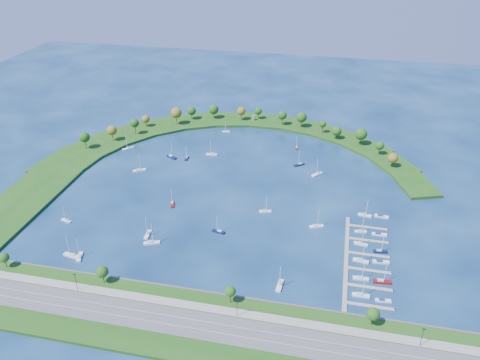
% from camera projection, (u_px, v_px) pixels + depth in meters
% --- Properties ---
extents(ground, '(700.00, 700.00, 0.00)m').
position_uv_depth(ground, '(231.00, 188.00, 323.07)').
color(ground, '#072143').
rests_on(ground, ground).
extents(south_shoreline, '(420.00, 43.10, 11.60)m').
position_uv_depth(south_shoreline, '(169.00, 319.00, 218.13)').
color(south_shoreline, '#1B4A13').
rests_on(south_shoreline, ground).
extents(breakwater, '(286.74, 247.64, 2.00)m').
position_uv_depth(breakwater, '(188.00, 149.00, 372.63)').
color(breakwater, '#1B4A13').
rests_on(breakwater, ground).
extents(breakwater_trees, '(238.17, 95.30, 15.17)m').
position_uv_depth(breakwater_trees, '(240.00, 123.00, 394.47)').
color(breakwater_trees, '#382314').
rests_on(breakwater_trees, breakwater).
extents(harbor_tower, '(2.60, 2.60, 4.43)m').
position_uv_depth(harbor_tower, '(254.00, 118.00, 420.78)').
color(harbor_tower, gray).
rests_on(harbor_tower, breakwater).
extents(dock_system, '(24.28, 82.00, 1.60)m').
position_uv_depth(dock_system, '(360.00, 261.00, 255.13)').
color(dock_system, gray).
rests_on(dock_system, ground).
extents(moored_boat_0, '(4.96, 8.08, 11.51)m').
position_uv_depth(moored_boat_0, '(172.00, 204.00, 304.05)').
color(moored_boat_0, maroon).
rests_on(moored_boat_0, ground).
extents(moored_boat_1, '(3.41, 6.69, 9.48)m').
position_uv_depth(moored_boat_1, '(297.00, 147.00, 376.90)').
color(moored_boat_1, maroon).
rests_on(moored_boat_1, ground).
extents(moored_boat_2, '(6.86, 3.18, 9.74)m').
position_uv_depth(moored_boat_2, '(226.00, 131.00, 403.93)').
color(moored_boat_2, white).
rests_on(moored_boat_2, ground).
extents(moored_boat_3, '(7.25, 3.73, 10.26)m').
position_uv_depth(moored_boat_3, '(66.00, 220.00, 288.05)').
color(moored_boat_3, white).
rests_on(moored_boat_3, ground).
extents(moored_boat_4, '(9.11, 6.43, 13.20)m').
position_uv_depth(moored_boat_4, '(172.00, 157.00, 361.95)').
color(moored_boat_4, '#0A153F').
rests_on(moored_boat_4, ground).
extents(moored_boat_5, '(9.16, 7.22, 13.60)m').
position_uv_depth(moored_boat_5, '(139.00, 170.00, 343.25)').
color(moored_boat_5, white).
rests_on(moored_boat_5, ground).
extents(moored_boat_6, '(7.78, 6.73, 11.88)m').
position_uv_depth(moored_boat_6, '(299.00, 164.00, 351.22)').
color(moored_boat_6, '#0A153F').
rests_on(moored_boat_6, ground).
extents(moored_boat_7, '(8.08, 8.09, 13.13)m').
position_uv_depth(moored_boat_7, '(128.00, 148.00, 374.86)').
color(moored_boat_7, white).
rests_on(moored_boat_7, ground).
extents(moored_boat_8, '(9.46, 5.86, 13.49)m').
position_uv_depth(moored_boat_8, '(152.00, 242.00, 268.56)').
color(moored_boat_8, white).
rests_on(moored_boat_8, ground).
extents(moored_boat_9, '(9.24, 4.01, 13.15)m').
position_uv_depth(moored_boat_9, '(71.00, 255.00, 258.78)').
color(moored_boat_9, white).
rests_on(moored_boat_9, ground).
extents(moored_boat_10, '(2.96, 8.57, 12.37)m').
position_uv_depth(moored_boat_10, '(148.00, 234.00, 275.59)').
color(moored_boat_10, white).
rests_on(moored_boat_10, ground).
extents(moored_boat_11, '(4.76, 8.52, 12.08)m').
position_uv_depth(moored_boat_11, '(80.00, 256.00, 257.80)').
color(moored_boat_11, white).
rests_on(moored_boat_11, ground).
extents(moored_boat_12, '(8.02, 3.64, 11.38)m').
position_uv_depth(moored_boat_12, '(219.00, 231.00, 278.20)').
color(moored_boat_12, '#0A153F').
rests_on(moored_boat_12, ground).
extents(moored_boat_13, '(8.67, 3.24, 12.45)m').
position_uv_depth(moored_boat_13, '(212.00, 154.00, 365.96)').
color(moored_boat_13, white).
rests_on(moored_boat_13, ground).
extents(moored_boat_14, '(2.12, 7.00, 10.23)m').
position_uv_depth(moored_boat_14, '(187.00, 158.00, 360.44)').
color(moored_boat_14, '#0A153F').
rests_on(moored_boat_14, ground).
extents(moored_boat_15, '(3.25, 9.19, 13.26)m').
position_uv_depth(moored_boat_15, '(280.00, 285.00, 238.13)').
color(moored_boat_15, white).
rests_on(moored_boat_15, ground).
extents(moored_boat_16, '(7.82, 8.37, 13.17)m').
position_uv_depth(moored_boat_16, '(317.00, 174.00, 338.37)').
color(moored_boat_16, white).
rests_on(moored_boat_16, ground).
extents(moored_boat_17, '(8.58, 5.52, 12.28)m').
position_uv_depth(moored_boat_17, '(316.00, 226.00, 282.68)').
color(moored_boat_17, white).
rests_on(moored_boat_17, ground).
extents(moored_boat_18, '(7.81, 4.06, 11.05)m').
position_uv_depth(moored_boat_18, '(265.00, 211.00, 296.92)').
color(moored_boat_18, white).
rests_on(moored_boat_18, ground).
extents(docked_boat_0, '(8.51, 2.56, 12.44)m').
position_uv_depth(docked_boat_0, '(361.00, 295.00, 232.05)').
color(docked_boat_0, white).
rests_on(docked_boat_0, ground).
extents(docked_boat_1, '(7.66, 2.77, 1.53)m').
position_uv_depth(docked_boat_1, '(383.00, 300.00, 229.16)').
color(docked_boat_1, white).
rests_on(docked_boat_1, ground).
extents(docked_boat_2, '(8.20, 2.72, 11.88)m').
position_uv_depth(docked_boat_2, '(361.00, 278.00, 242.74)').
color(docked_boat_2, white).
rests_on(docked_boat_2, ground).
extents(docked_boat_3, '(9.23, 3.33, 13.29)m').
position_uv_depth(docked_boat_3, '(382.00, 281.00, 240.56)').
color(docked_boat_3, maroon).
rests_on(docked_boat_3, ground).
extents(docked_boat_4, '(8.63, 3.54, 12.32)m').
position_uv_depth(docked_boat_4, '(361.00, 260.00, 254.99)').
color(docked_boat_4, white).
rests_on(docked_boat_4, ground).
extents(docked_boat_5, '(8.97, 3.43, 1.78)m').
position_uv_depth(docked_boat_5, '(381.00, 262.00, 254.19)').
color(docked_boat_5, white).
rests_on(docked_boat_5, ground).
extents(docked_boat_6, '(7.90, 3.34, 11.25)m').
position_uv_depth(docked_boat_6, '(361.00, 243.00, 267.86)').
color(docked_boat_6, white).
rests_on(docked_boat_6, ground).
extents(docked_boat_7, '(7.71, 3.13, 11.01)m').
position_uv_depth(docked_boat_7, '(380.00, 251.00, 261.98)').
color(docked_boat_7, '#0A153F').
rests_on(docked_boat_7, ground).
extents(docked_boat_8, '(7.29, 3.13, 10.37)m').
position_uv_depth(docked_boat_8, '(361.00, 231.00, 278.29)').
color(docked_boat_8, white).
rests_on(docked_boat_8, ground).
extents(docked_boat_9, '(8.66, 2.83, 1.74)m').
position_uv_depth(docked_boat_9, '(379.00, 234.00, 275.81)').
color(docked_boat_9, white).
rests_on(docked_boat_9, ground).
extents(docked_boat_10, '(8.41, 3.16, 12.08)m').
position_uv_depth(docked_boat_10, '(365.00, 215.00, 292.98)').
color(docked_boat_10, white).
rests_on(docked_boat_10, ground).
extents(docked_boat_11, '(8.75, 3.29, 1.74)m').
position_uv_depth(docked_boat_11, '(381.00, 216.00, 292.02)').
color(docked_boat_11, white).
rests_on(docked_boat_11, ground).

